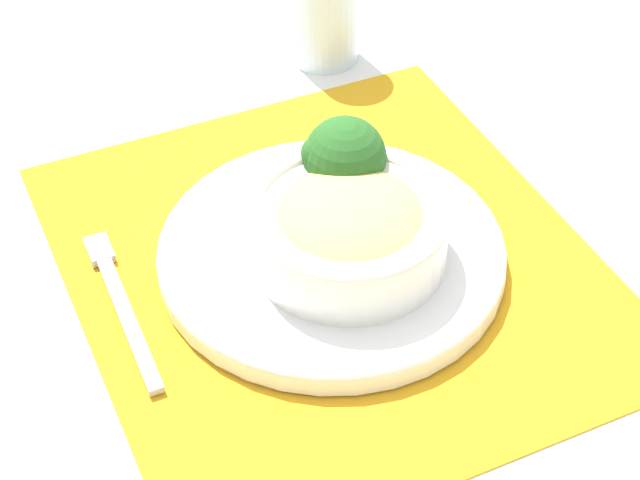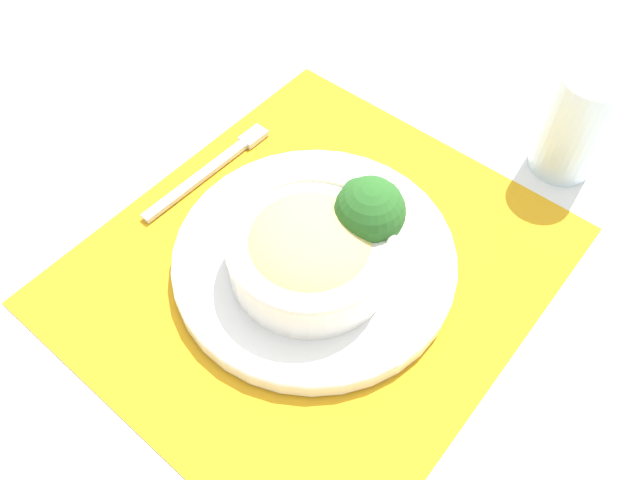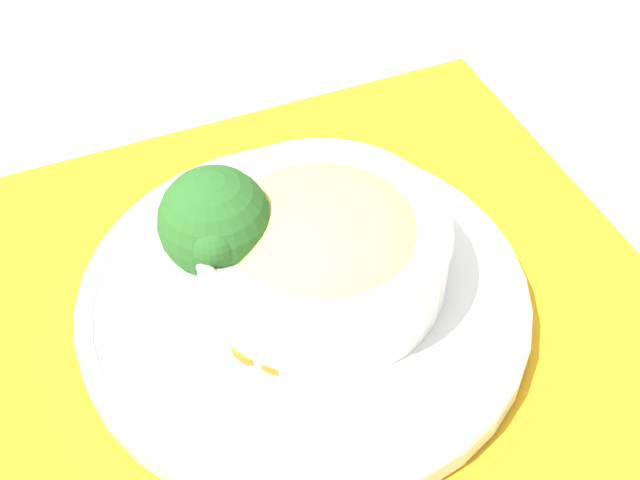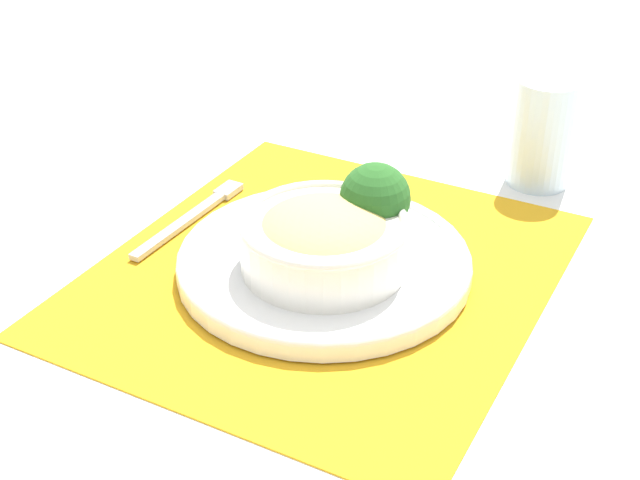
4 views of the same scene
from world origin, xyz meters
name	(u,v)px [view 1 (image 1 of 4)]	position (x,y,z in m)	size (l,w,h in m)	color
ground_plane	(331,265)	(0.00, 0.00, 0.00)	(4.00, 4.00, 0.00)	white
placemat	(331,263)	(0.00, 0.00, 0.00)	(0.45, 0.50, 0.00)	orange
plate	(332,252)	(0.00, 0.00, 0.02)	(0.29, 0.29, 0.02)	white
bowl	(349,228)	(0.01, -0.02, 0.05)	(0.16, 0.16, 0.06)	silver
broccoli_floret	(344,158)	(0.04, 0.04, 0.07)	(0.07, 0.07, 0.09)	#84AD5B
carrot_slice_near	(286,225)	(-0.02, 0.04, 0.02)	(0.04, 0.04, 0.01)	orange
carrot_slice_middle	(278,236)	(-0.03, 0.03, 0.02)	(0.04, 0.04, 0.01)	orange
carrot_slice_far	(276,249)	(-0.04, 0.02, 0.02)	(0.04, 0.04, 0.01)	orange
water_glass	(325,10)	(0.15, 0.28, 0.06)	(0.07, 0.07, 0.13)	silver
fork	(117,293)	(-0.17, 0.05, 0.01)	(0.04, 0.18, 0.01)	#B7B7BC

